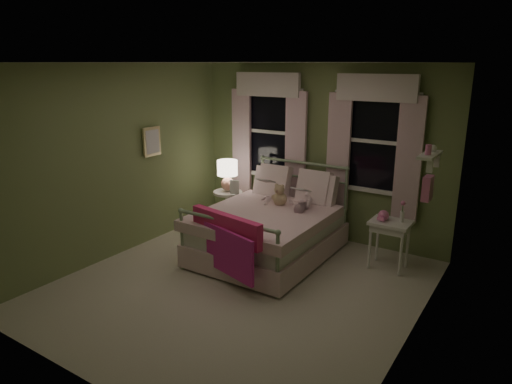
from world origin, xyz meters
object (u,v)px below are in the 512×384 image
Objects in this scene: child_left at (269,184)px; child_right at (303,185)px; bed at (270,229)px; nightstand_left at (228,205)px; table_lamp at (227,172)px; nightstand_right at (390,229)px; teddy_bear at (280,196)px.

child_right is at bearing 158.84° from child_left.
bed is 1.17m from nightstand_left.
child_right reaches higher than table_lamp.
nightstand_right is at bearing -0.04° from nightstand_left.
bed reaches higher than nightstand_left.
bed reaches higher than teddy_bear.
child_left is (-0.28, 0.42, 0.52)m from bed.
bed is 0.76m from child_right.
child_right is 1.35m from table_lamp.
child_left is 0.34m from teddy_bear.
bed is 3.18× the size of nightstand_right.
child_right is at bearing 56.40° from bed.
teddy_bear is 1.55m from nightstand_right.
bed is 1.30m from table_lamp.
child_left is 1.83m from nightstand_right.
table_lamp is at bearing -18.43° from child_right.
table_lamp is at bearing -45.00° from nightstand_left.
table_lamp is at bearing 155.93° from bed.
bed is 4.21× the size of table_lamp.
child_left is at bearing 150.50° from teddy_bear.
nightstand_right is at bearing 160.55° from child_left.
teddy_bear is (-0.00, 0.26, 0.41)m from bed.
bed is at bearing -162.64° from nightstand_right.
nightstand_right is at bearing 166.40° from child_right.
teddy_bear is at bearing -11.32° from nightstand_left.
nightstand_right is at bearing 17.36° from bed.
bed reaches higher than nightstand_right.
child_left is 0.56m from child_right.
child_left is 1.37× the size of table_lamp.
child_right reaches higher than child_left.
nightstand_left is at bearing -25.18° from child_left.
child_left is at bearing 123.60° from bed.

